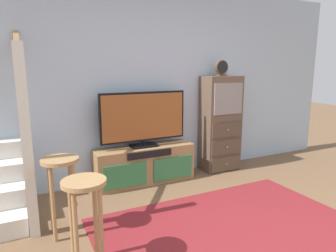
{
  "coord_description": "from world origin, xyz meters",
  "views": [
    {
      "loc": [
        -1.77,
        -1.51,
        1.59
      ],
      "look_at": [
        -0.23,
        1.62,
        0.9
      ],
      "focal_mm": 32.19,
      "sensor_mm": 36.0,
      "label": 1
    }
  ],
  "objects": [
    {
      "name": "desk_clock",
      "position": [
        0.94,
        2.19,
        1.56
      ],
      "size": [
        0.21,
        0.08,
        0.23
      ],
      "color": "#4C3823",
      "rests_on": "side_cabinet"
    },
    {
      "name": "back_wall",
      "position": [
        0.0,
        2.46,
        1.35
      ],
      "size": [
        6.4,
        0.12,
        2.7
      ],
      "primitive_type": "cube",
      "color": "#A8BCD1",
      "rests_on": "ground_plane"
    },
    {
      "name": "media_console",
      "position": [
        -0.3,
        2.19,
        0.25
      ],
      "size": [
        1.37,
        0.38,
        0.51
      ],
      "color": "#997047",
      "rests_on": "ground_plane"
    },
    {
      "name": "side_cabinet",
      "position": [
        0.96,
        2.2,
        0.72
      ],
      "size": [
        0.58,
        0.38,
        1.45
      ],
      "color": "brown",
      "rests_on": "ground_plane"
    },
    {
      "name": "area_rug",
      "position": [
        0.0,
        0.6,
        0.01
      ],
      "size": [
        2.6,
        1.8,
        0.01
      ],
      "primitive_type": "cube",
      "color": "maroon",
      "rests_on": "ground_plane"
    },
    {
      "name": "bar_stool_near",
      "position": [
        -1.39,
        0.7,
        0.55
      ],
      "size": [
        0.34,
        0.34,
        0.75
      ],
      "color": "#A37A4C",
      "rests_on": "ground_plane"
    },
    {
      "name": "television",
      "position": [
        -0.3,
        2.22,
        0.91
      ],
      "size": [
        1.2,
        0.22,
        0.75
      ],
      "color": "black",
      "rests_on": "media_console"
    },
    {
      "name": "bar_stool_far",
      "position": [
        -1.49,
        1.3,
        0.56
      ],
      "size": [
        0.34,
        0.34,
        0.76
      ],
      "color": "#A37A4C",
      "rests_on": "ground_plane"
    }
  ]
}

